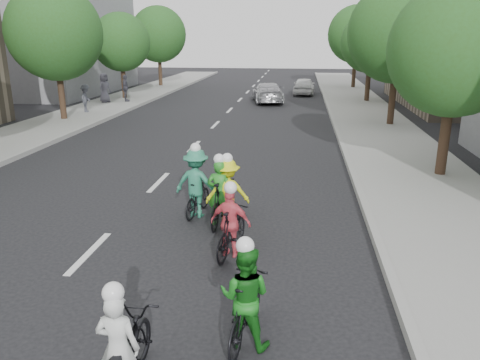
% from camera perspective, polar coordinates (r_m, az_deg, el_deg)
% --- Properties ---
extents(ground, '(120.00, 120.00, 0.00)m').
position_cam_1_polar(ground, '(10.41, -17.91, -8.46)').
color(ground, black).
rests_on(ground, ground).
extents(sidewalk_left, '(4.00, 80.00, 0.15)m').
position_cam_1_polar(sidewalk_left, '(22.56, -25.94, 4.46)').
color(sidewalk_left, gray).
rests_on(sidewalk_left, ground).
extents(curb_left, '(0.18, 80.00, 0.18)m').
position_cam_1_polar(curb_left, '(21.56, -21.58, 4.51)').
color(curb_left, '#999993').
rests_on(curb_left, ground).
extents(sidewalk_right, '(4.00, 80.00, 0.15)m').
position_cam_1_polar(sidewalk_right, '(19.30, 18.26, 3.44)').
color(sidewalk_right, gray).
rests_on(sidewalk_right, ground).
extents(curb_right, '(0.18, 80.00, 0.18)m').
position_cam_1_polar(curb_right, '(19.01, 12.48, 3.76)').
color(curb_right, '#999993').
rests_on(curb_right, ground).
extents(bldg_sw, '(10.00, 14.00, 8.00)m').
position_cam_1_polar(bldg_sw, '(41.70, -22.67, 15.37)').
color(bldg_sw, slate).
rests_on(bldg_sw, ground).
extents(tree_l_3, '(4.80, 4.80, 6.93)m').
position_cam_1_polar(tree_l_3, '(26.55, -21.65, 16.33)').
color(tree_l_3, black).
rests_on(tree_l_3, ground).
extents(tree_l_4, '(4.00, 4.00, 5.97)m').
position_cam_1_polar(tree_l_4, '(34.76, -14.32, 15.97)').
color(tree_l_4, black).
rests_on(tree_l_4, ground).
extents(tree_l_5, '(4.80, 4.80, 6.93)m').
position_cam_1_polar(tree_l_5, '(43.28, -9.92, 17.09)').
color(tree_l_5, black).
rests_on(tree_l_5, ground).
extents(tree_r_0, '(4.00, 4.00, 5.97)m').
position_cam_1_polar(tree_r_0, '(15.72, 24.83, 14.20)').
color(tree_r_0, black).
rests_on(tree_r_0, ground).
extents(tree_r_1, '(4.80, 4.80, 6.93)m').
position_cam_1_polar(tree_r_1, '(24.47, 18.75, 16.65)').
color(tree_r_1, black).
rests_on(tree_r_1, ground).
extents(tree_r_2, '(4.00, 4.00, 5.97)m').
position_cam_1_polar(tree_r_2, '(33.35, 15.68, 15.84)').
color(tree_r_2, black).
rests_on(tree_r_2, ground).
extents(tree_r_3, '(4.80, 4.80, 6.93)m').
position_cam_1_polar(tree_r_3, '(42.29, 14.03, 16.85)').
color(tree_r_3, black).
rests_on(tree_r_3, ground).
extents(cyclist_0, '(0.91, 1.76, 1.61)m').
position_cam_1_polar(cyclist_0, '(9.62, -1.08, -5.82)').
color(cyclist_0, black).
rests_on(cyclist_0, ground).
extents(cyclist_1, '(0.68, 1.89, 1.63)m').
position_cam_1_polar(cyclist_1, '(6.34, -14.22, -20.21)').
color(cyclist_1, black).
rests_on(cyclist_1, ground).
extents(cyclist_2, '(1.11, 1.67, 1.76)m').
position_cam_1_polar(cyclist_2, '(11.21, -1.50, -2.17)').
color(cyclist_2, black).
rests_on(cyclist_2, ground).
extents(cyclist_3, '(0.84, 1.77, 1.71)m').
position_cam_1_polar(cyclist_3, '(7.01, 0.66, -14.75)').
color(cyclist_3, black).
rests_on(cyclist_3, ground).
extents(cyclist_4, '(0.64, 1.87, 1.76)m').
position_cam_1_polar(cyclist_4, '(11.17, -2.44, -2.34)').
color(cyclist_4, black).
rests_on(cyclist_4, ground).
extents(cyclist_5, '(1.22, 1.56, 1.89)m').
position_cam_1_polar(cyclist_5, '(11.68, -5.29, -0.91)').
color(cyclist_5, black).
rests_on(cyclist_5, ground).
extents(follow_car_lead, '(2.66, 4.89, 1.34)m').
position_cam_1_polar(follow_car_lead, '(32.59, 3.37, 10.60)').
color(follow_car_lead, '#B3B3B8').
rests_on(follow_car_lead, ground).
extents(follow_car_trail, '(1.73, 3.94, 1.32)m').
position_cam_1_polar(follow_car_trail, '(37.40, 7.80, 11.29)').
color(follow_car_trail, silver).
rests_on(follow_car_trail, ground).
extents(spectator_0, '(0.69, 1.07, 1.58)m').
position_cam_1_polar(spectator_0, '(28.74, -18.28, 9.45)').
color(spectator_0, '#4B4D57').
rests_on(spectator_0, sidewalk_left).
extents(spectator_1, '(0.72, 1.11, 1.76)m').
position_cam_1_polar(spectator_1, '(32.79, -13.78, 10.82)').
color(spectator_1, '#44434F').
rests_on(spectator_1, sidewalk_left).
extents(spectator_2, '(0.88, 1.08, 1.90)m').
position_cam_1_polar(spectator_2, '(32.69, -16.19, 10.74)').
color(spectator_2, '#565462').
rests_on(spectator_2, sidewalk_left).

